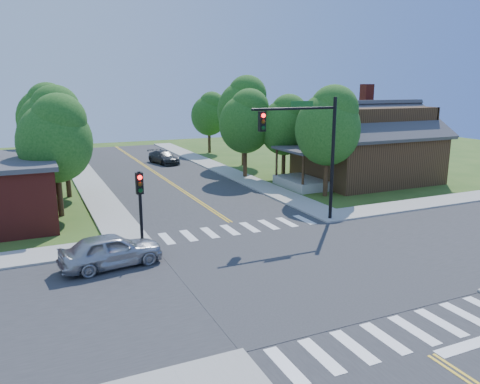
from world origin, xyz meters
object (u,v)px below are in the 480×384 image
signal_pole_nw (140,195)px  car_dgrey (164,158)px  house_ne (366,141)px  signal_mast_ne (308,140)px  car_silver (111,251)px

signal_pole_nw → car_dgrey: size_ratio=0.82×
signal_pole_nw → car_dgrey: bearing=72.2°
signal_pole_nw → car_dgrey: 25.16m
house_ne → signal_mast_ne: bearing=-142.3°
signal_mast_ne → car_dgrey: 24.30m
car_silver → car_dgrey: size_ratio=0.99×
signal_pole_nw → car_silver: size_ratio=0.82×
car_silver → car_dgrey: car_silver is taller
car_dgrey → house_ne: bearing=-62.3°
signal_pole_nw → car_dgrey: (7.68, 23.87, -2.03)m
house_ne → car_silver: (-22.54, -10.73, -2.57)m
signal_pole_nw → house_ne: (20.71, 8.66, 0.67)m
car_silver → car_dgrey: 27.63m
house_ne → car_silver: size_ratio=2.83×
signal_mast_ne → signal_pole_nw: 9.76m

